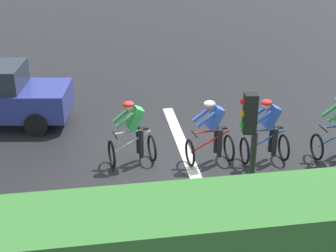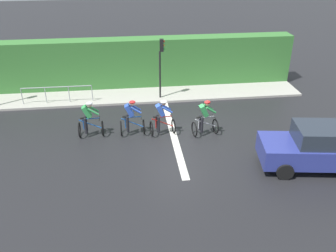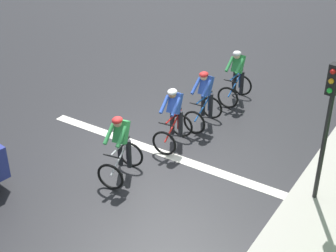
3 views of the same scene
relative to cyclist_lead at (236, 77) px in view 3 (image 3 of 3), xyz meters
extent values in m
plane|color=black|center=(-0.33, -3.91, -0.80)|extent=(80.00, 80.00, 0.00)
cube|color=silver|center=(-0.33, -3.72, -0.79)|extent=(7.00, 0.30, 0.01)
torus|color=black|center=(0.01, -0.55, -0.46)|extent=(0.68, 0.08, 0.68)
torus|color=black|center=(-0.01, 0.47, -0.46)|extent=(0.68, 0.08, 0.68)
cylinder|color=#1E59B2|center=(0.00, -0.04, -0.21)|extent=(0.07, 0.99, 0.51)
cylinder|color=#1E59B2|center=(-0.01, 0.27, -0.18)|extent=(0.04, 0.04, 0.55)
cylinder|color=#1E59B2|center=(0.00, -0.09, 0.07)|extent=(0.06, 0.71, 0.04)
cube|color=black|center=(-0.01, 0.27, 0.11)|extent=(0.11, 0.22, 0.04)
cylinder|color=black|center=(0.01, -0.45, 0.04)|extent=(0.42, 0.04, 0.03)
cube|color=green|center=(0.00, 0.06, 0.41)|extent=(0.31, 0.42, 0.57)
sphere|color=beige|center=(0.00, -0.09, 0.72)|extent=(0.20, 0.20, 0.20)
ellipsoid|color=silver|center=(0.00, -0.09, 0.79)|extent=(0.25, 0.29, 0.14)
cylinder|color=black|center=(0.12, 0.17, -0.23)|extent=(0.12, 0.12, 0.74)
cylinder|color=black|center=(-0.12, 0.16, -0.23)|extent=(0.12, 0.12, 0.74)
cylinder|color=green|center=(0.17, -0.22, 0.47)|extent=(0.10, 0.48, 0.37)
cylinder|color=green|center=(-0.15, -0.23, 0.47)|extent=(0.10, 0.48, 0.37)
torus|color=black|center=(-0.07, -2.39, -0.46)|extent=(0.68, 0.07, 0.68)
torus|color=black|center=(-0.09, -1.37, -0.46)|extent=(0.68, 0.07, 0.68)
cylinder|color=#1E59B2|center=(-0.08, -1.88, -0.21)|extent=(0.06, 0.99, 0.51)
cylinder|color=#1E59B2|center=(-0.08, -1.58, -0.18)|extent=(0.04, 0.04, 0.55)
cylinder|color=#1E59B2|center=(-0.08, -1.94, 0.07)|extent=(0.05, 0.71, 0.04)
cube|color=black|center=(-0.08, -1.58, 0.11)|extent=(0.10, 0.22, 0.04)
cylinder|color=black|center=(-0.07, -2.29, 0.04)|extent=(0.42, 0.04, 0.03)
cube|color=#2D51B7|center=(-0.08, -1.78, 0.41)|extent=(0.31, 0.41, 0.57)
sphere|color=tan|center=(-0.08, -1.94, 0.72)|extent=(0.20, 0.20, 0.20)
ellipsoid|color=red|center=(-0.08, -1.94, 0.79)|extent=(0.24, 0.28, 0.14)
cylinder|color=black|center=(0.04, -1.68, -0.23)|extent=(0.12, 0.12, 0.74)
cylinder|color=black|center=(-0.20, -1.68, -0.23)|extent=(0.12, 0.12, 0.74)
cylinder|color=#2D51B7|center=(0.08, -2.07, 0.47)|extent=(0.10, 0.48, 0.37)
cylinder|color=#2D51B7|center=(-0.24, -2.07, 0.47)|extent=(0.10, 0.48, 0.37)
torus|color=black|center=(-0.17, -3.74, -0.46)|extent=(0.68, 0.13, 0.68)
torus|color=black|center=(-0.28, -2.73, -0.46)|extent=(0.68, 0.13, 0.68)
cylinder|color=red|center=(-0.23, -3.24, -0.21)|extent=(0.15, 0.99, 0.51)
cylinder|color=red|center=(-0.26, -2.93, -0.18)|extent=(0.04, 0.04, 0.55)
cylinder|color=red|center=(-0.22, -3.29, 0.07)|extent=(0.12, 0.71, 0.04)
cube|color=black|center=(-0.26, -2.93, 0.11)|extent=(0.12, 0.23, 0.04)
cylinder|color=black|center=(-0.18, -3.64, 0.04)|extent=(0.42, 0.08, 0.03)
cube|color=#2D51B7|center=(-0.24, -3.14, 0.41)|extent=(0.34, 0.44, 0.57)
sphere|color=#9E7051|center=(-0.22, -3.29, 0.72)|extent=(0.20, 0.20, 0.20)
ellipsoid|color=silver|center=(-0.22, -3.29, 0.79)|extent=(0.27, 0.30, 0.14)
cylinder|color=black|center=(-0.13, -3.02, -0.23)|extent=(0.12, 0.12, 0.74)
cylinder|color=black|center=(-0.37, -3.05, -0.23)|extent=(0.12, 0.12, 0.74)
cylinder|color=#2D51B7|center=(-0.05, -3.40, 0.47)|extent=(0.14, 0.48, 0.37)
cylinder|color=#2D51B7|center=(-0.37, -3.44, 0.47)|extent=(0.14, 0.48, 0.37)
torus|color=black|center=(-0.42, -5.63, -0.46)|extent=(0.68, 0.17, 0.68)
torus|color=black|center=(-0.58, -4.63, -0.46)|extent=(0.68, 0.17, 0.68)
cylinder|color=silver|center=(-0.50, -5.13, -0.21)|extent=(0.20, 0.98, 0.51)
cylinder|color=silver|center=(-0.55, -4.83, -0.18)|extent=(0.04, 0.04, 0.55)
cylinder|color=silver|center=(-0.49, -5.18, 0.07)|extent=(0.16, 0.71, 0.04)
cube|color=black|center=(-0.55, -4.83, 0.11)|extent=(0.13, 0.23, 0.04)
cylinder|color=black|center=(-0.43, -5.53, 0.04)|extent=(0.42, 0.10, 0.03)
cube|color=green|center=(-0.51, -5.03, 0.41)|extent=(0.36, 0.45, 0.57)
sphere|color=tan|center=(-0.49, -5.18, 0.72)|extent=(0.20, 0.20, 0.20)
ellipsoid|color=red|center=(-0.49, -5.18, 0.79)|extent=(0.28, 0.31, 0.14)
cylinder|color=black|center=(-0.41, -4.91, -0.23)|extent=(0.12, 0.12, 0.74)
cylinder|color=black|center=(-0.65, -4.95, -0.23)|extent=(0.12, 0.12, 0.74)
cylinder|color=green|center=(-0.31, -5.29, 0.47)|extent=(0.17, 0.49, 0.37)
cylinder|color=green|center=(-0.63, -5.34, 0.47)|extent=(0.17, 0.49, 0.37)
cylinder|color=black|center=(3.69, -3.53, 0.55)|extent=(0.10, 0.10, 2.70)
cube|color=black|center=(3.68, -3.63, 2.22)|extent=(0.22, 0.22, 0.64)
sphere|color=red|center=(3.66, -3.74, 2.42)|extent=(0.11, 0.11, 0.11)
sphere|color=orange|center=(3.66, -3.74, 2.22)|extent=(0.11, 0.11, 0.11)
sphere|color=green|center=(3.66, -3.74, 2.02)|extent=(0.11, 0.11, 0.11)
camera|label=1|loc=(10.40, -5.98, 5.24)|focal=53.50mm
camera|label=2|loc=(-14.47, -1.74, 7.21)|focal=38.51mm
camera|label=3|loc=(5.80, -12.88, 6.29)|focal=54.09mm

